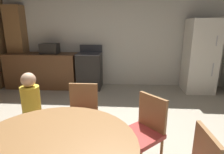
# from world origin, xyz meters

# --- Properties ---
(wall_back) EXTENTS (6.11, 0.12, 2.70)m
(wall_back) POSITION_xyz_m (0.00, 3.18, 1.35)
(wall_back) COLOR beige
(wall_back) RESTS_ON ground
(kitchen_counter) EXTENTS (1.83, 0.60, 0.90)m
(kitchen_counter) POSITION_xyz_m (-1.84, 2.78, 0.45)
(kitchen_counter) COLOR brown
(kitchen_counter) RESTS_ON ground
(pantry_column) EXTENTS (0.44, 0.36, 2.10)m
(pantry_column) POSITION_xyz_m (-2.53, 2.96, 1.05)
(pantry_column) COLOR olive
(pantry_column) RESTS_ON ground
(oven_range) EXTENTS (0.60, 0.60, 1.10)m
(oven_range) POSITION_xyz_m (-0.58, 2.78, 0.47)
(oven_range) COLOR black
(oven_range) RESTS_ON ground
(refrigerator) EXTENTS (0.68, 0.68, 1.76)m
(refrigerator) POSITION_xyz_m (2.15, 2.73, 0.88)
(refrigerator) COLOR silver
(refrigerator) RESTS_ON ground
(microwave) EXTENTS (0.44, 0.32, 0.26)m
(microwave) POSITION_xyz_m (-1.60, 2.78, 1.03)
(microwave) COLOR black
(microwave) RESTS_ON kitchen_counter
(chair_northeast) EXTENTS (0.56, 0.56, 0.87)m
(chair_northeast) POSITION_xyz_m (0.57, -0.05, 0.50)
(chair_northeast) COLOR olive
(chair_northeast) RESTS_ON ground
(chair_north) EXTENTS (0.40, 0.40, 0.87)m
(chair_north) POSITION_xyz_m (-0.22, 0.29, 0.50)
(chair_north) COLOR olive
(chair_north) RESTS_ON ground
(person_child) EXTENTS (0.31, 0.31, 1.09)m
(person_child) POSITION_xyz_m (-0.79, 0.08, 0.58)
(person_child) COLOR #8C337A
(person_child) RESTS_ON ground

